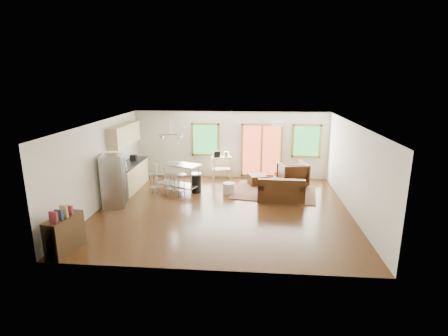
# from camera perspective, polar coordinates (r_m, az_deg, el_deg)

# --- Properties ---
(floor) EXTENTS (7.50, 7.00, 0.02)m
(floor) POSITION_cam_1_polar(r_m,az_deg,el_deg) (10.69, -0.14, -6.70)
(floor) COLOR #321B0C
(floor) RESTS_ON ground
(ceiling) EXTENTS (7.50, 7.00, 0.02)m
(ceiling) POSITION_cam_1_polar(r_m,az_deg,el_deg) (10.03, -0.15, 7.37)
(ceiling) COLOR silver
(ceiling) RESTS_ON ground
(back_wall) EXTENTS (7.50, 0.02, 2.60)m
(back_wall) POSITION_cam_1_polar(r_m,az_deg,el_deg) (13.70, 1.13, 3.81)
(back_wall) COLOR beige
(back_wall) RESTS_ON ground
(left_wall) EXTENTS (0.02, 7.00, 2.60)m
(left_wall) POSITION_cam_1_polar(r_m,az_deg,el_deg) (11.24, -19.61, 0.52)
(left_wall) COLOR beige
(left_wall) RESTS_ON ground
(right_wall) EXTENTS (0.02, 7.00, 2.60)m
(right_wall) POSITION_cam_1_polar(r_m,az_deg,el_deg) (10.65, 20.46, -0.32)
(right_wall) COLOR beige
(right_wall) RESTS_ON ground
(front_wall) EXTENTS (7.50, 0.02, 2.60)m
(front_wall) POSITION_cam_1_polar(r_m,az_deg,el_deg) (6.96, -2.66, -7.18)
(front_wall) COLOR beige
(front_wall) RESTS_ON ground
(window_left) EXTENTS (1.10, 0.05, 1.30)m
(window_left) POSITION_cam_1_polar(r_m,az_deg,el_deg) (13.71, -3.06, 4.66)
(window_left) COLOR #1D5523
(window_left) RESTS_ON back_wall
(french_doors) EXTENTS (1.60, 0.05, 2.10)m
(french_doors) POSITION_cam_1_polar(r_m,az_deg,el_deg) (13.67, 6.15, 2.85)
(french_doors) COLOR #B04126
(french_doors) RESTS_ON back_wall
(window_right) EXTENTS (1.10, 0.05, 1.30)m
(window_right) POSITION_cam_1_polar(r_m,az_deg,el_deg) (13.74, 13.32, 4.30)
(window_right) COLOR #1D5523
(window_right) RESTS_ON back_wall
(rug) EXTENTS (3.10, 2.56, 0.03)m
(rug) POSITION_cam_1_polar(r_m,az_deg,el_deg) (12.27, 8.17, -3.86)
(rug) COLOR #4C5B39
(rug) RESTS_ON floor
(loveseat) EXTENTS (1.51, 0.89, 0.79)m
(loveseat) POSITION_cam_1_polar(r_m,az_deg,el_deg) (11.43, 9.25, -3.74)
(loveseat) COLOR black
(loveseat) RESTS_ON floor
(coffee_table) EXTENTS (1.14, 0.82, 0.41)m
(coffee_table) POSITION_cam_1_polar(r_m,az_deg,el_deg) (12.31, 9.57, -2.18)
(coffee_table) COLOR #322212
(coffee_table) RESTS_ON floor
(armchair) EXTENTS (1.14, 1.10, 0.98)m
(armchair) POSITION_cam_1_polar(r_m,az_deg,el_deg) (12.97, 11.13, -0.77)
(armchair) COLOR black
(armchair) RESTS_ON floor
(ottoman) EXTENTS (0.73, 0.73, 0.39)m
(ottoman) POSITION_cam_1_polar(r_m,az_deg,el_deg) (12.95, 5.42, -1.94)
(ottoman) COLOR black
(ottoman) RESTS_ON floor
(pouf) EXTENTS (0.46, 0.46, 0.36)m
(pouf) POSITION_cam_1_polar(r_m,az_deg,el_deg) (11.99, 0.81, -3.31)
(pouf) COLOR beige
(pouf) RESTS_ON floor
(vase) EXTENTS (0.22, 0.22, 0.28)m
(vase) POSITION_cam_1_polar(r_m,az_deg,el_deg) (12.28, 8.36, -1.46)
(vase) COLOR silver
(vase) RESTS_ON coffee_table
(book) EXTENTS (0.20, 0.06, 0.27)m
(book) POSITION_cam_1_polar(r_m,az_deg,el_deg) (12.37, 10.45, -1.27)
(book) COLOR maroon
(book) RESTS_ON coffee_table
(cabinets) EXTENTS (0.64, 2.24, 2.30)m
(cabinets) POSITION_cam_1_polar(r_m,az_deg,el_deg) (12.75, -15.26, 0.75)
(cabinets) COLOR tan
(cabinets) RESTS_ON floor
(refrigerator) EXTENTS (0.74, 0.72, 1.62)m
(refrigerator) POSITION_cam_1_polar(r_m,az_deg,el_deg) (11.16, -17.52, -2.01)
(refrigerator) COLOR #B7BABC
(refrigerator) RESTS_ON floor
(island) EXTENTS (1.72, 1.20, 1.01)m
(island) POSITION_cam_1_polar(r_m,az_deg,el_deg) (12.12, -7.65, -0.71)
(island) COLOR #B7BABC
(island) RESTS_ON floor
(cup) EXTENTS (0.14, 0.13, 0.11)m
(cup) POSITION_cam_1_polar(r_m,az_deg,el_deg) (11.95, -7.68, 0.62)
(cup) COLOR silver
(cup) RESTS_ON island
(bar_stool_a) EXTENTS (0.35, 0.35, 0.72)m
(bar_stool_a) POSITION_cam_1_polar(r_m,az_deg,el_deg) (12.12, -11.37, -1.65)
(bar_stool_a) COLOR #B7BABC
(bar_stool_a) RESTS_ON floor
(bar_stool_b) EXTENTS (0.41, 0.41, 0.74)m
(bar_stool_b) POSITION_cam_1_polar(r_m,az_deg,el_deg) (11.86, -8.74, -1.84)
(bar_stool_b) COLOR #B7BABC
(bar_stool_b) RESTS_ON floor
(bar_stool_c) EXTENTS (0.42, 0.42, 0.77)m
(bar_stool_c) POSITION_cam_1_polar(r_m,az_deg,el_deg) (11.64, -7.03, -1.95)
(bar_stool_c) COLOR #B7BABC
(bar_stool_c) RESTS_ON floor
(trash_can) EXTENTS (0.45, 0.45, 0.68)m
(trash_can) POSITION_cam_1_polar(r_m,az_deg,el_deg) (12.09, -4.58, -2.40)
(trash_can) COLOR black
(trash_can) RESTS_ON floor
(kitchen_cart) EXTENTS (0.86, 0.68, 1.15)m
(kitchen_cart) POSITION_cam_1_polar(r_m,az_deg,el_deg) (13.41, -0.51, 1.32)
(kitchen_cart) COLOR tan
(kitchen_cart) RESTS_ON floor
(bookshelf) EXTENTS (0.54, 1.01, 1.13)m
(bookshelf) POSITION_cam_1_polar(r_m,az_deg,el_deg) (8.81, -24.59, -9.75)
(bookshelf) COLOR #322212
(bookshelf) RESTS_ON floor
(ceiling_flush) EXTENTS (0.35, 0.35, 0.12)m
(ceiling_flush) POSITION_cam_1_polar(r_m,az_deg,el_deg) (10.63, 8.84, 7.18)
(ceiling_flush) COLOR white
(ceiling_flush) RESTS_ON ceiling
(pendant_light) EXTENTS (0.80, 0.18, 0.79)m
(pendant_light) POSITION_cam_1_polar(r_m,az_deg,el_deg) (11.91, -8.69, 4.91)
(pendant_light) COLOR gray
(pendant_light) RESTS_ON ceiling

